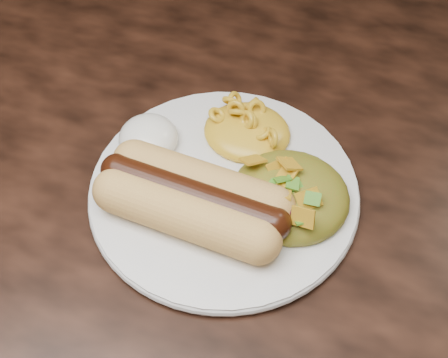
% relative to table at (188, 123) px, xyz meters
% --- Properties ---
extents(floor, '(4.00, 4.00, 0.00)m').
position_rel_table_xyz_m(floor, '(0.00, 0.00, -0.66)').
color(floor, '#4E281E').
rests_on(floor, ground).
extents(table, '(1.60, 0.90, 0.75)m').
position_rel_table_xyz_m(table, '(0.00, 0.00, 0.00)').
color(table, '#381D11').
rests_on(table, floor).
extents(plate, '(0.23, 0.23, 0.01)m').
position_rel_table_xyz_m(plate, '(0.09, -0.14, 0.10)').
color(plate, silver).
rests_on(plate, table).
extents(hotdog, '(0.13, 0.07, 0.03)m').
position_rel_table_xyz_m(hotdog, '(0.08, -0.17, 0.12)').
color(hotdog, '#F9D363').
rests_on(hotdog, plate).
extents(mac_and_cheese, '(0.09, 0.09, 0.03)m').
position_rel_table_xyz_m(mac_and_cheese, '(0.09, -0.08, 0.12)').
color(mac_and_cheese, gold).
rests_on(mac_and_cheese, plate).
extents(sour_cream, '(0.05, 0.05, 0.03)m').
position_rel_table_xyz_m(sour_cream, '(0.02, -0.12, 0.12)').
color(sour_cream, white).
rests_on(sour_cream, plate).
extents(taco_salad, '(0.09, 0.09, 0.04)m').
position_rel_table_xyz_m(taco_salad, '(0.14, -0.14, 0.12)').
color(taco_salad, '#994315').
rests_on(taco_salad, plate).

